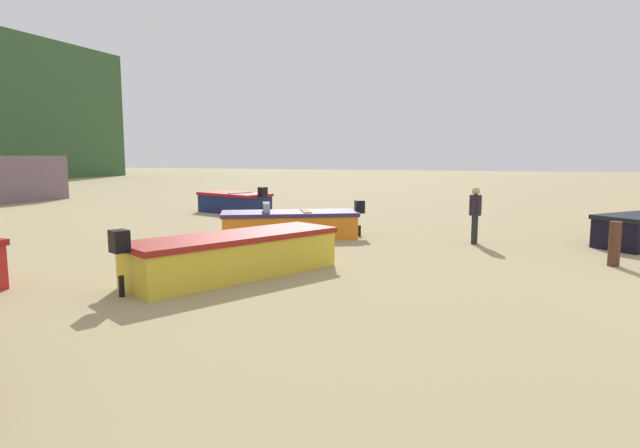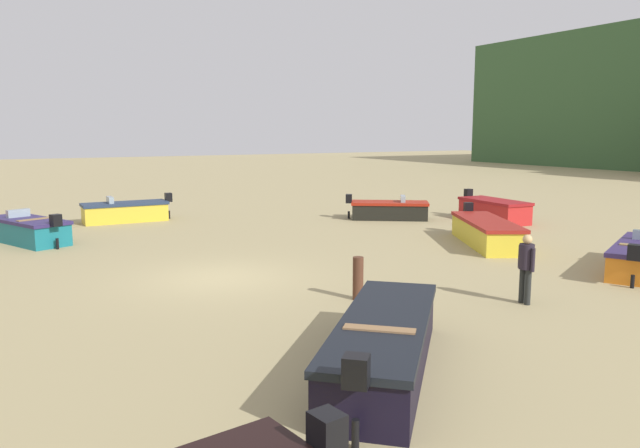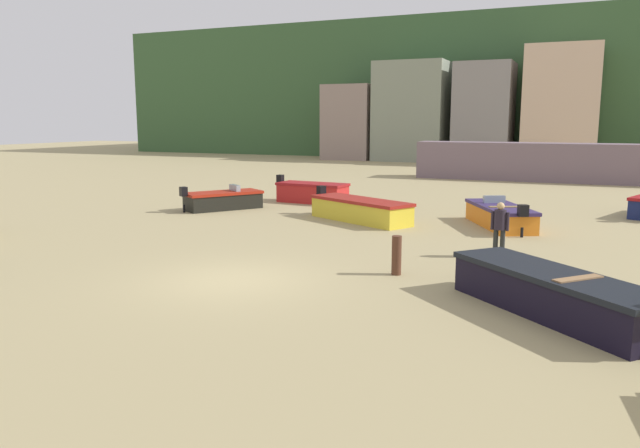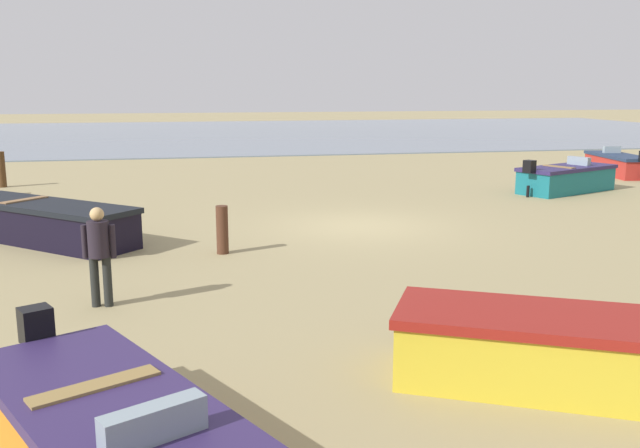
# 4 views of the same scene
# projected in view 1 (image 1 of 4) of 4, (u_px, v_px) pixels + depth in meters

# --- Properties ---
(boat_navy_2) EXTENTS (2.61, 3.71, 1.20)m
(boat_navy_2) POSITION_uv_depth(u_px,v_px,m) (235.00, 203.00, 23.37)
(boat_navy_2) COLOR navy
(boat_navy_2) RESTS_ON ground
(boat_orange_3) EXTENTS (3.19, 4.34, 1.12)m
(boat_orange_3) POSITION_uv_depth(u_px,v_px,m) (290.00, 224.00, 16.35)
(boat_orange_3) COLOR orange
(boat_orange_3) RESTS_ON ground
(boat_yellow_8) EXTENTS (4.76, 3.36, 1.21)m
(boat_yellow_8) POSITION_uv_depth(u_px,v_px,m) (235.00, 255.00, 11.12)
(boat_yellow_8) COLOR gold
(boat_yellow_8) RESTS_ON ground
(mooring_post_near_water) EXTENTS (0.25, 0.25, 1.02)m
(mooring_post_near_water) POSITION_uv_depth(u_px,v_px,m) (615.00, 244.00, 12.11)
(mooring_post_near_water) COLOR #502F1F
(mooring_post_near_water) RESTS_ON ground
(beach_walker_foreground) EXTENTS (0.54, 0.38, 1.62)m
(beach_walker_foreground) POSITION_uv_depth(u_px,v_px,m) (475.00, 211.00, 15.12)
(beach_walker_foreground) COLOR #242625
(beach_walker_foreground) RESTS_ON ground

